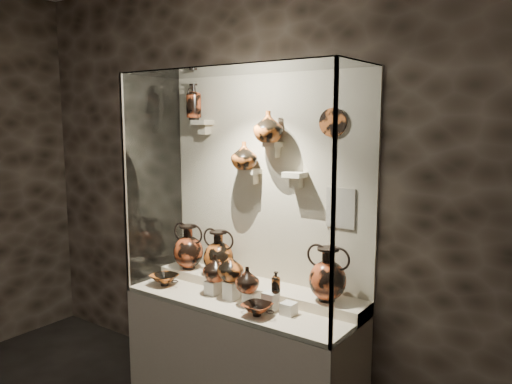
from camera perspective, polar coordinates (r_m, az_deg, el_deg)
wall_back at (r=3.64m, az=1.34°, el=0.83°), size 5.00×0.02×3.20m
plinth at (r=3.74m, az=-1.63°, el=-18.25°), size 1.70×0.60×0.80m
front_tier at (r=3.58m, az=-1.66°, el=-12.30°), size 1.68×0.58×0.03m
rear_tier at (r=3.70m, az=0.01°, el=-11.02°), size 1.70×0.25×0.10m
back_panel at (r=3.63m, az=1.29°, el=0.82°), size 1.70×0.03×1.60m
glass_front at (r=3.15m, az=-4.97°, el=-0.38°), size 1.70×0.01×1.60m
glass_left at (r=3.95m, az=-11.55°, el=1.25°), size 0.01×0.60×1.60m
glass_right at (r=2.95m, az=11.48°, el=-1.11°), size 0.01×0.60×1.60m
glass_top at (r=3.36m, az=-1.78°, el=13.81°), size 1.70×0.60×0.01m
frame_post_left at (r=3.75m, az=-14.72°, el=0.78°), size 0.02×0.02×1.60m
frame_post_right at (r=2.70m, az=8.84°, el=-1.94°), size 0.02×0.02×1.60m
pedestal_a at (r=3.65m, az=-4.95°, el=-10.82°), size 0.09×0.09×0.10m
pedestal_b at (r=3.54m, az=-2.82°, el=-11.15°), size 0.09×0.09×0.13m
pedestal_c at (r=3.45m, az=-0.55°, el=-12.02°), size 0.09×0.09×0.09m
pedestal_d at (r=3.36m, az=1.71°, el=-12.33°), size 0.09×0.09×0.12m
pedestal_e at (r=3.30m, az=3.78°, el=-13.14°), size 0.09×0.09×0.08m
bracket_ul at (r=3.88m, az=-6.11°, el=7.92°), size 0.14×0.12×0.04m
bracket_ca at (r=3.62m, az=-0.68°, el=2.38°), size 0.14×0.12×0.04m
bracket_cb at (r=3.49m, az=1.98°, el=5.45°), size 0.10×0.12×0.04m
bracket_cc at (r=3.41m, az=4.48°, el=1.99°), size 0.14×0.12×0.04m
amphora_left at (r=3.99m, az=-7.72°, el=-6.23°), size 0.29×0.29×0.35m
amphora_mid at (r=3.81m, az=-4.29°, el=-6.96°), size 0.34×0.34×0.35m
amphora_right at (r=3.31m, az=8.17°, el=-9.27°), size 0.31×0.31×0.36m
jug_a at (r=3.60m, az=-4.63°, el=-8.65°), size 0.19×0.19×0.19m
jug_b at (r=3.51m, az=-2.91°, el=-8.55°), size 0.24×0.24×0.19m
jug_c at (r=3.41m, az=-0.98°, el=-9.95°), size 0.17×0.17×0.17m
lekythos_small at (r=3.30m, az=2.32°, el=-10.12°), size 0.09×0.09×0.16m
kylix_left at (r=3.88m, az=-10.39°, el=-9.72°), size 0.32×0.29×0.10m
kylix_right at (r=3.27m, az=0.15°, el=-13.15°), size 0.24×0.21×0.10m
lekythos_tall at (r=3.91m, az=-7.11°, el=10.44°), size 0.14×0.14×0.31m
ovoid_vase_a at (r=3.58m, az=-1.34°, el=4.20°), size 0.25×0.25×0.20m
ovoid_vase_b at (r=3.44m, az=1.43°, el=7.50°), size 0.25×0.25×0.21m
wall_plate at (r=3.31m, az=8.75°, el=7.85°), size 0.19×0.02×0.19m
info_placard at (r=3.34m, az=9.61°, el=-1.82°), size 0.20×0.01×0.27m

